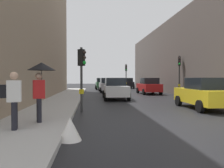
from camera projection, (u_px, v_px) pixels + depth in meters
ground_plane at (194, 123)px, 8.33m from camera, size 120.00×120.00×0.00m
sidewalk_kerb at (58, 104)px, 13.70m from camera, size 2.65×40.00×0.16m
building_facade_right at (209, 58)px, 26.87m from camera, size 12.00×32.84×8.37m
traffic_light_mid_street at (179, 68)px, 20.58m from camera, size 0.33×0.45×3.88m
traffic_light_near_right at (82, 67)px, 10.99m from camera, size 0.44×0.39×3.30m
traffic_light_far_median at (126, 72)px, 29.54m from camera, size 0.25×0.43×3.67m
car_green_estate at (102, 84)px, 33.35m from camera, size 2.07×4.23×1.76m
car_white_compact at (115, 88)px, 17.85m from camera, size 2.09×4.24×1.76m
car_yellow_taxi at (204, 93)px, 12.13m from camera, size 2.03×4.21×1.76m
car_silver_hatchback at (107, 85)px, 26.93m from camera, size 2.14×4.26×1.76m
car_red_sedan at (149, 86)px, 23.55m from camera, size 2.07×4.23×1.76m
car_dark_suv at (127, 83)px, 36.92m from camera, size 2.14×4.26×1.76m
pedestrian_with_umbrella at (41, 75)px, 7.72m from camera, size 1.00×1.00×2.14m
pedestrian_with_black_backpack at (13, 97)px, 6.58m from camera, size 0.64×0.39×1.77m
warning_sign_triangle at (70, 129)px, 5.98m from camera, size 0.64×0.64×0.65m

